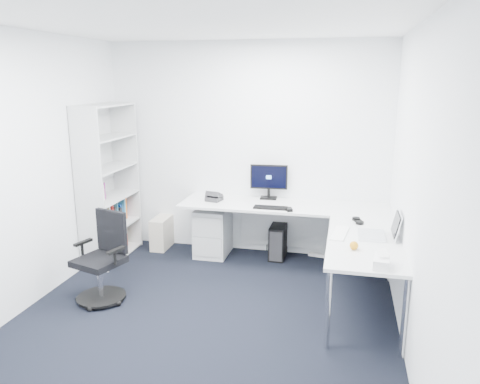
% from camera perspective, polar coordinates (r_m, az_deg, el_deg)
% --- Properties ---
extents(ground, '(4.20, 4.20, 0.00)m').
position_cam_1_polar(ground, '(4.52, -5.01, -16.14)').
color(ground, black).
extents(ceiling, '(4.20, 4.20, 0.00)m').
position_cam_1_polar(ceiling, '(3.94, -5.88, 20.26)').
color(ceiling, white).
extents(wall_back, '(3.60, 0.02, 2.70)m').
position_cam_1_polar(wall_back, '(6.02, 0.83, 5.19)').
color(wall_back, white).
rests_on(wall_back, ground).
extents(wall_front, '(3.60, 0.02, 2.70)m').
position_cam_1_polar(wall_front, '(2.23, -22.76, -11.27)').
color(wall_front, white).
rests_on(wall_front, ground).
extents(wall_left, '(0.02, 4.20, 2.70)m').
position_cam_1_polar(wall_left, '(4.88, -25.93, 1.76)').
color(wall_left, white).
rests_on(wall_left, ground).
extents(wall_right, '(0.02, 4.20, 2.70)m').
position_cam_1_polar(wall_right, '(3.87, 20.85, -0.61)').
color(wall_right, white).
rests_on(wall_right, ground).
extents(l_desk, '(2.55, 1.43, 0.74)m').
position_cam_1_polar(l_desk, '(5.50, 4.91, -6.24)').
color(l_desk, silver).
rests_on(l_desk, ground).
extents(drawer_pedestal, '(0.40, 0.50, 0.62)m').
position_cam_1_polar(drawer_pedestal, '(6.09, -3.33, -4.82)').
color(drawer_pedestal, silver).
rests_on(drawer_pedestal, ground).
extents(bookshelf, '(0.38, 0.97, 1.95)m').
position_cam_1_polar(bookshelf, '(6.04, -15.77, 1.07)').
color(bookshelf, silver).
rests_on(bookshelf, ground).
extents(task_chair, '(0.65, 0.65, 0.92)m').
position_cam_1_polar(task_chair, '(5.00, -16.86, -7.80)').
color(task_chair, black).
rests_on(task_chair, ground).
extents(black_pc_tower, '(0.20, 0.44, 0.43)m').
position_cam_1_polar(black_pc_tower, '(6.04, 4.69, -5.96)').
color(black_pc_tower, black).
rests_on(black_pc_tower, ground).
extents(beige_pc_tower, '(0.20, 0.44, 0.42)m').
position_cam_1_polar(beige_pc_tower, '(6.44, -9.45, -4.87)').
color(beige_pc_tower, beige).
rests_on(beige_pc_tower, ground).
extents(power_strip, '(0.32, 0.10, 0.04)m').
position_cam_1_polar(power_strip, '(6.17, 9.80, -7.64)').
color(power_strip, white).
rests_on(power_strip, ground).
extents(monitor, '(0.48, 0.18, 0.45)m').
position_cam_1_polar(monitor, '(5.93, 3.53, 1.30)').
color(monitor, black).
rests_on(monitor, l_desk).
extents(black_keyboard, '(0.40, 0.14, 0.02)m').
position_cam_1_polar(black_keyboard, '(5.54, 3.74, -1.91)').
color(black_keyboard, black).
rests_on(black_keyboard, l_desk).
extents(mouse, '(0.09, 0.12, 0.03)m').
position_cam_1_polar(mouse, '(5.45, 6.02, -2.13)').
color(mouse, black).
rests_on(mouse, l_desk).
extents(desk_phone, '(0.21, 0.21, 0.12)m').
position_cam_1_polar(desk_phone, '(5.86, -3.17, -0.48)').
color(desk_phone, '#2A2A2C').
rests_on(desk_phone, l_desk).
extents(laptop, '(0.38, 0.37, 0.26)m').
position_cam_1_polar(laptop, '(4.71, 15.82, -3.69)').
color(laptop, silver).
rests_on(laptop, l_desk).
extents(white_keyboard, '(0.19, 0.46, 0.02)m').
position_cam_1_polar(white_keyboard, '(4.74, 12.08, -4.94)').
color(white_keyboard, white).
rests_on(white_keyboard, l_desk).
extents(headphones, '(0.18, 0.23, 0.05)m').
position_cam_1_polar(headphones, '(5.16, 14.18, -3.30)').
color(headphones, black).
rests_on(headphones, l_desk).
extents(orange_fruit, '(0.08, 0.08, 0.08)m').
position_cam_1_polar(orange_fruit, '(4.34, 13.72, -6.36)').
color(orange_fruit, orange).
rests_on(orange_fruit, l_desk).
extents(tissue_box, '(0.15, 0.25, 0.08)m').
position_cam_1_polar(tissue_box, '(4.03, 16.88, -8.15)').
color(tissue_box, white).
rests_on(tissue_box, l_desk).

